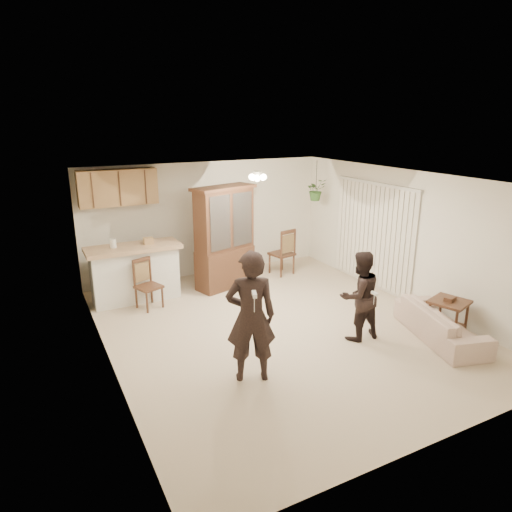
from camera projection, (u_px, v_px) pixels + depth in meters
name	position (u px, v px, depth m)	size (l,w,h in m)	color
floor	(279.00, 328.00, 7.71)	(6.50, 6.50, 0.00)	#C5AE95
ceiling	(282.00, 179.00, 6.98)	(5.50, 6.50, 0.02)	white
wall_back	(207.00, 219.00, 10.11)	(5.50, 0.02, 2.50)	silver
wall_front	(443.00, 341.00, 4.58)	(5.50, 0.02, 2.50)	silver
wall_left	(104.00, 284.00, 6.14)	(0.02, 6.50, 2.50)	silver
wall_right	(407.00, 237.00, 8.55)	(0.02, 6.50, 2.50)	silver
breakfast_bar	(135.00, 275.00, 8.75)	(1.60, 0.55, 1.00)	silver
bar_top	(133.00, 248.00, 8.59)	(1.75, 0.70, 0.08)	tan
upper_cabinets	(118.00, 187.00, 8.88)	(1.50, 0.34, 0.70)	brown
vertical_blinds	(373.00, 235.00, 9.34)	(0.06, 2.30, 2.10)	silver
ceiling_fixture	(257.00, 176.00, 8.12)	(0.36, 0.36, 0.20)	#F9E9BB
hanging_plant	(316.00, 190.00, 10.22)	(0.43, 0.37, 0.48)	#2B4F1F
plant_cord	(316.00, 175.00, 10.12)	(0.01, 0.01, 0.65)	black
sofa	(442.00, 317.00, 7.25)	(1.87, 0.73, 0.73)	beige
adult	(251.00, 317.00, 5.96)	(0.66, 0.43, 1.80)	black
child	(359.00, 299.00, 7.16)	(0.66, 0.51, 1.35)	black
china_hutch	(225.00, 238.00, 9.31)	(1.43, 0.87, 2.10)	#342013
side_table	(448.00, 317.00, 7.38)	(0.68, 0.68, 0.66)	#342013
chair_bar	(149.00, 294.00, 8.45)	(0.53, 0.53, 0.93)	#342013
chair_hutch_left	(159.00, 273.00, 9.58)	(0.56, 0.56, 0.95)	#342013
chair_hutch_right	(282.00, 261.00, 10.30)	(0.55, 0.55, 1.05)	#342013
controller_adult	(254.00, 294.00, 5.42)	(0.05, 0.16, 0.05)	white
controller_child	(374.00, 293.00, 6.80)	(0.04, 0.13, 0.04)	white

